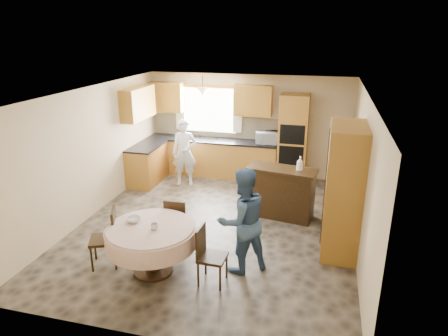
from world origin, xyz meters
TOP-DOWN VIEW (x-y plane):
  - floor at (0.00, 0.00)m, footprint 5.00×6.00m
  - ceiling at (0.00, 0.00)m, footprint 5.00×6.00m
  - wall_back at (0.00, 3.00)m, footprint 5.00×0.02m
  - wall_front at (0.00, -3.00)m, footprint 5.00×0.02m
  - wall_left at (-2.50, 0.00)m, footprint 0.02×6.00m
  - wall_right at (2.50, 0.00)m, footprint 0.02×6.00m
  - window at (-1.00, 2.98)m, footprint 1.40×0.03m
  - curtain_left at (-1.75, 2.93)m, footprint 0.22×0.02m
  - curtain_right at (-0.25, 2.93)m, footprint 0.22×0.02m
  - base_cab_back at (-0.85, 2.70)m, footprint 3.30×0.60m
  - counter_back at (-0.85, 2.70)m, footprint 3.30×0.64m
  - base_cab_left at (-2.20, 1.80)m, footprint 0.60×1.20m
  - counter_left at (-2.20, 1.80)m, footprint 0.64×1.20m
  - backsplash at (-0.85, 2.99)m, footprint 3.30×0.02m
  - wall_cab_left at (-2.05, 2.83)m, footprint 0.85×0.33m
  - wall_cab_right at (0.15, 2.83)m, footprint 0.90×0.33m
  - wall_cab_side at (-2.33, 1.80)m, footprint 0.33×1.20m
  - oven_tower at (1.15, 2.69)m, footprint 0.66×0.62m
  - oven_upper at (1.15, 2.38)m, footprint 0.56×0.01m
  - oven_lower at (1.15, 2.38)m, footprint 0.56×0.01m
  - pendant at (-1.00, 2.50)m, footprint 0.36×0.36m
  - sideboard at (1.12, 0.72)m, footprint 1.38×0.75m
  - space_heater at (2.19, 0.73)m, footprint 0.41×0.30m
  - cupboard at (2.22, -0.31)m, footprint 0.56×1.12m
  - dining_table at (-0.51, -1.71)m, footprint 1.35×1.35m
  - chair_left at (-1.25, -1.68)m, footprint 0.53×0.53m
  - chair_back at (-0.41, -0.91)m, footprint 0.40×0.40m
  - chair_right at (0.37, -1.73)m, footprint 0.40×0.40m
  - framed_picture at (2.47, 0.71)m, footprint 0.06×0.53m
  - microwave at (0.53, 2.65)m, footprint 0.59×0.45m
  - person_sink at (-1.28, 1.89)m, footprint 0.65×0.51m
  - person_dining at (0.78, -1.29)m, footprint 1.01×0.98m
  - bowl_sideboard at (0.79, 0.72)m, footprint 0.28×0.28m
  - bottle_sideboard at (1.45, 0.72)m, footprint 0.16×0.16m
  - cup_table at (-0.43, -1.76)m, footprint 0.12×0.12m
  - bowl_table at (-0.83, -1.62)m, footprint 0.26×0.26m

SIDE VIEW (x-z plane):
  - floor at x=0.00m, z-range -0.01..0.01m
  - space_heater at x=2.19m, z-range 0.00..0.55m
  - base_cab_back at x=-0.85m, z-range 0.00..0.88m
  - base_cab_left at x=-2.20m, z-range 0.00..0.88m
  - sideboard at x=1.12m, z-range 0.00..0.94m
  - chair_back at x=-0.41m, z-range 0.05..0.93m
  - chair_right at x=0.37m, z-range 0.05..0.93m
  - chair_left at x=-1.25m, z-range 0.05..0.99m
  - dining_table at x=-0.51m, z-range 0.21..0.98m
  - oven_lower at x=1.15m, z-range 0.53..0.97m
  - person_sink at x=-1.28m, z-range 0.00..1.56m
  - bowl_table at x=-0.83m, z-range 0.77..0.83m
  - cup_table at x=-0.43m, z-range 0.77..0.85m
  - person_dining at x=0.78m, z-range 0.00..1.64m
  - counter_back at x=-0.85m, z-range 0.88..0.92m
  - counter_left at x=-2.20m, z-range 0.88..0.92m
  - bowl_sideboard at x=0.79m, z-range 0.94..0.99m
  - oven_tower at x=1.15m, z-range 0.00..2.12m
  - cupboard at x=2.22m, z-range 0.00..2.13m
  - microwave at x=0.53m, z-range 0.92..1.21m
  - bottle_sideboard at x=1.45m, z-range 0.94..1.26m
  - backsplash at x=-0.85m, z-range 0.90..1.46m
  - wall_back at x=0.00m, z-range 0.00..2.50m
  - wall_front at x=0.00m, z-range 0.00..2.50m
  - wall_left at x=-2.50m, z-range 0.00..2.50m
  - wall_right at x=2.50m, z-range 0.00..2.50m
  - oven_upper at x=1.15m, z-range 1.02..1.48m
  - window at x=-1.00m, z-range 1.05..2.15m
  - curtain_left at x=-1.75m, z-range 1.08..2.22m
  - curtain_right at x=-0.25m, z-range 1.08..2.22m
  - framed_picture at x=2.47m, z-range 1.45..1.89m
  - wall_cab_left at x=-2.05m, z-range 1.55..2.27m
  - wall_cab_right at x=0.15m, z-range 1.55..2.27m
  - wall_cab_side at x=-2.33m, z-range 1.55..2.27m
  - pendant at x=-1.00m, z-range 2.03..2.21m
  - ceiling at x=0.00m, z-range 2.50..2.50m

